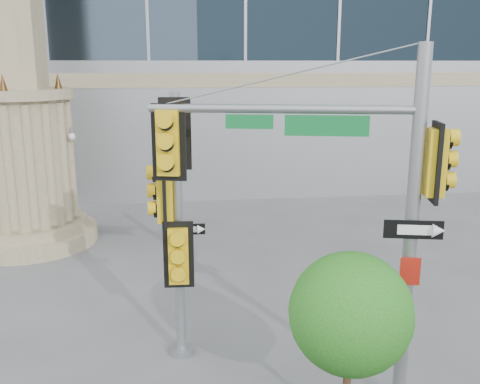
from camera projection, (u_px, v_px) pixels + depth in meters
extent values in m
plane|color=#545456|center=(241.00, 383.00, 10.10)|extent=(120.00, 120.00, 0.00)
cylinder|color=gray|center=(30.00, 235.00, 17.97)|extent=(4.40, 4.40, 0.50)
cylinder|color=gray|center=(29.00, 224.00, 17.88)|extent=(3.80, 3.80, 0.30)
cylinder|color=gray|center=(23.00, 161.00, 17.38)|extent=(3.00, 3.00, 4.00)
cylinder|color=gray|center=(16.00, 94.00, 16.88)|extent=(3.50, 3.50, 0.30)
cone|color=#472D14|center=(58.00, 81.00, 16.94)|extent=(0.24, 0.24, 0.50)
cylinder|color=slate|center=(411.00, 236.00, 8.83)|extent=(0.23, 0.23, 6.20)
cylinder|color=slate|center=(282.00, 109.00, 8.56)|extent=(4.26, 1.11, 0.14)
cube|color=#0C692C|center=(327.00, 126.00, 8.53)|extent=(1.32, 0.34, 0.33)
cube|color=gold|center=(169.00, 143.00, 8.87)|extent=(0.62, 0.41, 1.29)
cube|color=gold|center=(435.00, 162.00, 8.52)|extent=(0.41, 0.62, 1.29)
cube|color=black|center=(413.00, 230.00, 8.66)|extent=(0.93, 0.24, 0.31)
cube|color=#A71A0F|center=(410.00, 271.00, 8.83)|extent=(0.33, 0.10, 0.48)
cylinder|color=slate|center=(182.00, 350.00, 11.13)|extent=(0.51, 0.51, 0.13)
cylinder|color=slate|center=(178.00, 230.00, 10.52)|extent=(0.19, 0.19, 5.36)
cube|color=gold|center=(175.00, 134.00, 9.84)|extent=(0.60, 0.33, 1.34)
cube|color=gold|center=(165.00, 193.00, 10.33)|extent=(0.33, 0.60, 1.34)
cube|color=gold|center=(179.00, 255.00, 10.39)|extent=(0.60, 0.33, 1.34)
cube|color=black|center=(188.00, 229.00, 10.40)|extent=(0.67, 0.07, 0.21)
sphere|color=#196517|center=(350.00, 313.00, 8.27)|extent=(1.93, 1.93, 1.93)
sphere|color=#196517|center=(370.00, 321.00, 8.61)|extent=(1.19, 1.19, 1.19)
sphere|color=#196517|center=(334.00, 335.00, 8.06)|extent=(1.01, 1.01, 1.01)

